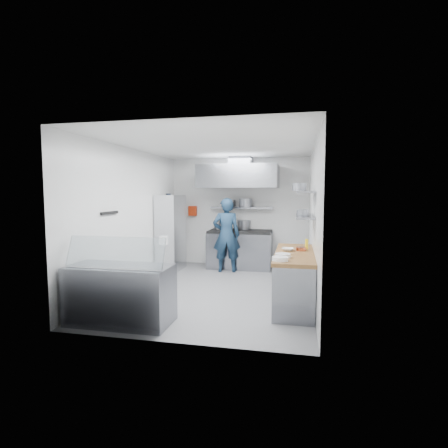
% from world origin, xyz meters
% --- Properties ---
extents(floor, '(5.00, 5.00, 0.00)m').
position_xyz_m(floor, '(0.00, 0.00, 0.00)').
color(floor, slate).
rests_on(floor, ground).
extents(ceiling, '(5.00, 5.00, 0.00)m').
position_xyz_m(ceiling, '(0.00, 0.00, 2.80)').
color(ceiling, silver).
rests_on(ceiling, wall_back).
extents(wall_back, '(3.60, 2.80, 0.02)m').
position_xyz_m(wall_back, '(0.00, 2.50, 1.40)').
color(wall_back, white).
rests_on(wall_back, floor).
extents(wall_front, '(3.60, 2.80, 0.02)m').
position_xyz_m(wall_front, '(0.00, -2.50, 1.40)').
color(wall_front, white).
rests_on(wall_front, floor).
extents(wall_left, '(2.80, 5.00, 0.02)m').
position_xyz_m(wall_left, '(-1.80, 0.00, 1.40)').
color(wall_left, white).
rests_on(wall_left, floor).
extents(wall_right, '(2.80, 5.00, 0.02)m').
position_xyz_m(wall_right, '(1.80, 0.00, 1.40)').
color(wall_right, white).
rests_on(wall_right, floor).
extents(gas_range, '(1.60, 0.80, 0.90)m').
position_xyz_m(gas_range, '(0.10, 2.10, 0.45)').
color(gas_range, gray).
rests_on(gas_range, floor).
extents(cooktop, '(1.57, 0.78, 0.06)m').
position_xyz_m(cooktop, '(0.10, 2.10, 0.93)').
color(cooktop, black).
rests_on(cooktop, gas_range).
extents(stock_pot_left, '(0.26, 0.26, 0.20)m').
position_xyz_m(stock_pot_left, '(-0.48, 2.27, 1.06)').
color(stock_pot_left, slate).
rests_on(stock_pot_left, cooktop).
extents(stock_pot_mid, '(0.34, 0.34, 0.24)m').
position_xyz_m(stock_pot_mid, '(0.15, 2.39, 1.08)').
color(stock_pot_mid, slate).
rests_on(stock_pot_mid, cooktop).
extents(over_range_shelf, '(1.60, 0.30, 0.04)m').
position_xyz_m(over_range_shelf, '(0.10, 2.34, 1.52)').
color(over_range_shelf, gray).
rests_on(over_range_shelf, wall_back).
extents(shelf_pot_a, '(0.25, 0.25, 0.18)m').
position_xyz_m(shelf_pot_a, '(-0.18, 2.30, 1.63)').
color(shelf_pot_a, slate).
rests_on(shelf_pot_a, over_range_shelf).
extents(shelf_pot_b, '(0.33, 0.33, 0.22)m').
position_xyz_m(shelf_pot_b, '(0.22, 2.21, 1.65)').
color(shelf_pot_b, slate).
rests_on(shelf_pot_b, over_range_shelf).
extents(extractor_hood, '(1.90, 1.15, 0.55)m').
position_xyz_m(extractor_hood, '(0.10, 1.93, 2.30)').
color(extractor_hood, gray).
rests_on(extractor_hood, wall_back).
extents(hood_duct, '(0.55, 0.55, 0.24)m').
position_xyz_m(hood_duct, '(0.10, 2.15, 2.68)').
color(hood_duct, slate).
rests_on(hood_duct, extractor_hood).
extents(red_firebox, '(0.22, 0.10, 0.26)m').
position_xyz_m(red_firebox, '(-1.25, 2.44, 1.42)').
color(red_firebox, '#B22B0E').
rests_on(red_firebox, wall_back).
extents(chef, '(0.72, 0.54, 1.79)m').
position_xyz_m(chef, '(-0.15, 1.59, 0.89)').
color(chef, '#162D44').
rests_on(chef, floor).
extents(wire_rack, '(0.50, 0.90, 1.85)m').
position_xyz_m(wire_rack, '(-1.53, 1.51, 0.93)').
color(wire_rack, silver).
rests_on(wire_rack, floor).
extents(rack_bin_a, '(0.18, 0.22, 0.20)m').
position_xyz_m(rack_bin_a, '(-1.53, 1.08, 0.80)').
color(rack_bin_a, white).
rests_on(rack_bin_a, wire_rack).
extents(rack_bin_b, '(0.15, 0.20, 0.17)m').
position_xyz_m(rack_bin_b, '(-1.53, 1.40, 1.30)').
color(rack_bin_b, yellow).
rests_on(rack_bin_b, wire_rack).
extents(rack_jar, '(0.12, 0.12, 0.18)m').
position_xyz_m(rack_jar, '(-1.48, 1.24, 1.80)').
color(rack_jar, black).
rests_on(rack_jar, wire_rack).
extents(knife_strip, '(0.04, 0.55, 0.05)m').
position_xyz_m(knife_strip, '(-1.78, -0.90, 1.55)').
color(knife_strip, black).
rests_on(knife_strip, wall_left).
extents(prep_counter_base, '(0.62, 2.00, 0.84)m').
position_xyz_m(prep_counter_base, '(1.48, -0.60, 0.42)').
color(prep_counter_base, gray).
rests_on(prep_counter_base, floor).
extents(prep_counter_top, '(0.65, 2.04, 0.06)m').
position_xyz_m(prep_counter_top, '(1.48, -0.60, 0.87)').
color(prep_counter_top, brown).
rests_on(prep_counter_top, prep_counter_base).
extents(plate_stack_a, '(0.24, 0.24, 0.06)m').
position_xyz_m(plate_stack_a, '(1.27, -1.39, 0.93)').
color(plate_stack_a, white).
rests_on(plate_stack_a, prep_counter_top).
extents(plate_stack_b, '(0.24, 0.24, 0.06)m').
position_xyz_m(plate_stack_b, '(1.30, -1.10, 0.93)').
color(plate_stack_b, white).
rests_on(plate_stack_b, prep_counter_top).
extents(copper_pan, '(0.18, 0.18, 0.06)m').
position_xyz_m(copper_pan, '(1.59, -0.38, 0.93)').
color(copper_pan, '#B95634').
rests_on(copper_pan, prep_counter_top).
extents(squeeze_bottle, '(0.06, 0.06, 0.18)m').
position_xyz_m(squeeze_bottle, '(1.68, -0.20, 0.99)').
color(squeeze_bottle, yellow).
rests_on(squeeze_bottle, prep_counter_top).
extents(mixing_bowl, '(0.23, 0.23, 0.05)m').
position_xyz_m(mixing_bowl, '(1.36, -0.46, 0.92)').
color(mixing_bowl, white).
rests_on(mixing_bowl, prep_counter_top).
extents(wall_shelf_lower, '(0.30, 1.30, 0.04)m').
position_xyz_m(wall_shelf_lower, '(1.64, -0.30, 1.50)').
color(wall_shelf_lower, gray).
rests_on(wall_shelf_lower, wall_right).
extents(wall_shelf_upper, '(0.30, 1.30, 0.04)m').
position_xyz_m(wall_shelf_upper, '(1.64, -0.30, 1.92)').
color(wall_shelf_upper, gray).
rests_on(wall_shelf_upper, wall_right).
extents(shelf_pot_c, '(0.21, 0.21, 0.10)m').
position_xyz_m(shelf_pot_c, '(1.60, -0.38, 1.57)').
color(shelf_pot_c, slate).
rests_on(shelf_pot_c, wall_shelf_lower).
extents(shelf_pot_d, '(0.25, 0.25, 0.14)m').
position_xyz_m(shelf_pot_d, '(1.54, -0.07, 2.01)').
color(shelf_pot_d, slate).
rests_on(shelf_pot_d, wall_shelf_upper).
extents(display_case, '(1.50, 0.70, 0.85)m').
position_xyz_m(display_case, '(-1.00, -2.00, 0.42)').
color(display_case, gray).
rests_on(display_case, floor).
extents(display_glass, '(1.47, 0.19, 0.42)m').
position_xyz_m(display_glass, '(-1.00, -2.12, 1.07)').
color(display_glass, silver).
rests_on(display_glass, display_case).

